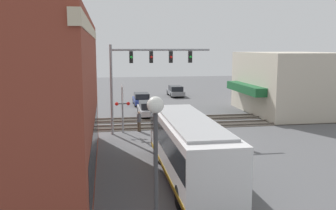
# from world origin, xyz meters

# --- Properties ---
(ground_plane) EXTENTS (120.00, 120.00, 0.00)m
(ground_plane) POSITION_xyz_m (0.00, 0.00, 0.00)
(ground_plane) COLOR #565659
(shop_building) EXTENTS (11.48, 9.66, 6.16)m
(shop_building) POSITION_xyz_m (10.68, -11.69, 3.07)
(shop_building) COLOR beige
(shop_building) RESTS_ON ground
(city_bus) EXTENTS (10.73, 2.59, 3.12)m
(city_bus) POSITION_xyz_m (-6.72, 2.80, 1.72)
(city_bus) COLOR white
(city_bus) RESTS_ON ground
(traffic_signal_gantry) EXTENTS (0.42, 7.74, 6.88)m
(traffic_signal_gantry) POSITION_xyz_m (3.84, 3.94, 5.20)
(traffic_signal_gantry) COLOR gray
(traffic_signal_gantry) RESTS_ON ground
(crossing_signal) EXTENTS (1.41, 1.18, 3.81)m
(crossing_signal) POSITION_xyz_m (4.31, 5.61, 2.30)
(crossing_signal) COLOR gray
(crossing_signal) RESTS_ON ground
(streetlamp) EXTENTS (0.44, 0.44, 5.43)m
(streetlamp) POSITION_xyz_m (-15.45, 5.63, 3.22)
(streetlamp) COLOR #38383A
(streetlamp) RESTS_ON ground
(rail_track_near) EXTENTS (2.60, 60.00, 0.15)m
(rail_track_near) POSITION_xyz_m (6.00, 0.00, 0.03)
(rail_track_near) COLOR #332D28
(rail_track_near) RESTS_ON ground
(rail_track_far) EXTENTS (2.60, 60.00, 0.15)m
(rail_track_far) POSITION_xyz_m (9.20, 0.00, 0.03)
(rail_track_far) COLOR #332D28
(rail_track_far) RESTS_ON ground
(parked_car_silver) EXTENTS (4.67, 1.82, 1.41)m
(parked_car_silver) POSITION_xyz_m (11.36, 2.80, 0.66)
(parked_car_silver) COLOR #B7B7BC
(parked_car_silver) RESTS_ON ground
(parked_car_blue) EXTENTS (4.27, 1.82, 1.43)m
(parked_car_blue) POSITION_xyz_m (18.25, 2.80, 0.66)
(parked_car_blue) COLOR navy
(parked_car_blue) RESTS_ON ground
(parked_car_grey) EXTENTS (4.77, 1.82, 1.44)m
(parked_car_grey) POSITION_xyz_m (25.49, -2.60, 0.67)
(parked_car_grey) COLOR slate
(parked_car_grey) RESTS_ON ground
(pedestrian_at_crossing) EXTENTS (0.34, 0.34, 1.64)m
(pedestrian_at_crossing) POSITION_xyz_m (4.48, 4.31, 0.83)
(pedestrian_at_crossing) COLOR #473828
(pedestrian_at_crossing) RESTS_ON ground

